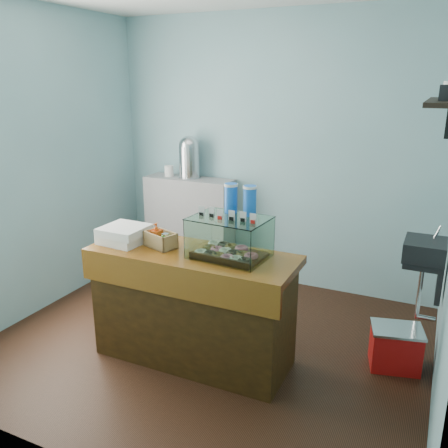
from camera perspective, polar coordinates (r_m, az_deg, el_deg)
The scene contains 9 objects.
ground at distance 4.15m, azimuth -1.91°, elevation -14.02°, with size 3.50×3.50×0.00m, color black.
room_shell at distance 3.58m, azimuth -1.75°, elevation 10.02°, with size 3.54×3.04×2.82m.
counter at distance 3.74m, azimuth -3.78°, elevation -9.80°, with size 1.60×0.60×0.90m.
back_shelf at distance 5.39m, azimuth -4.14°, elevation -0.21°, with size 1.00×0.32×1.10m, color gray.
display_case at distance 3.44m, azimuth 0.86°, elevation -1.30°, with size 0.57×0.44×0.52m.
condiment_crate at distance 3.68m, azimuth -7.72°, elevation -1.77°, with size 0.29×0.23×0.18m.
pastry_boxes at distance 3.83m, azimuth -11.88°, elevation -1.21°, with size 0.36×0.36×0.13m.
coffee_urn at distance 5.23m, azimuth -4.20°, elevation 8.16°, with size 0.25×0.25×0.46m.
red_cooler at distance 3.99m, azimuth 19.92°, elevation -13.78°, with size 0.43×0.37×0.33m.
Camera 1 is at (1.63, -3.16, 2.14)m, focal length 38.00 mm.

